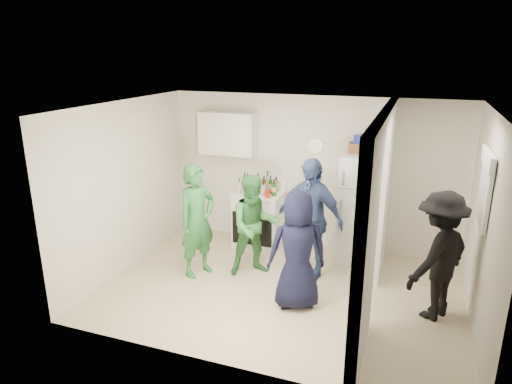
# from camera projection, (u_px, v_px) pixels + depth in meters

# --- Properties ---
(floor) EXTENTS (4.80, 4.80, 0.00)m
(floor) POSITION_uv_depth(u_px,v_px,m) (280.00, 290.00, 6.30)
(floor) COLOR beige
(floor) RESTS_ON ground
(wall_back) EXTENTS (4.80, 0.00, 4.80)m
(wall_back) POSITION_uv_depth(u_px,v_px,m) (312.00, 173.00, 7.45)
(wall_back) COLOR silver
(wall_back) RESTS_ON floor
(wall_front) EXTENTS (4.80, 0.00, 4.80)m
(wall_front) POSITION_uv_depth(u_px,v_px,m) (231.00, 258.00, 4.40)
(wall_front) COLOR silver
(wall_front) RESTS_ON floor
(wall_left) EXTENTS (0.00, 3.40, 3.40)m
(wall_left) POSITION_uv_depth(u_px,v_px,m) (126.00, 187.00, 6.70)
(wall_left) COLOR silver
(wall_left) RESTS_ON floor
(wall_right) EXTENTS (0.00, 3.40, 3.40)m
(wall_right) POSITION_uv_depth(u_px,v_px,m) (485.00, 228.00, 5.15)
(wall_right) COLOR silver
(wall_right) RESTS_ON floor
(ceiling) EXTENTS (4.80, 4.80, 0.00)m
(ceiling) POSITION_uv_depth(u_px,v_px,m) (284.00, 108.00, 5.55)
(ceiling) COLOR white
(ceiling) RESTS_ON wall_back
(partition_pier_back) EXTENTS (0.12, 1.20, 2.50)m
(partition_pier_back) POSITION_uv_depth(u_px,v_px,m) (384.00, 190.00, 6.53)
(partition_pier_back) COLOR silver
(partition_pier_back) RESTS_ON floor
(partition_pier_front) EXTENTS (0.12, 1.20, 2.50)m
(partition_pier_front) POSITION_uv_depth(u_px,v_px,m) (365.00, 251.00, 4.55)
(partition_pier_front) COLOR silver
(partition_pier_front) RESTS_ON floor
(partition_header) EXTENTS (0.12, 1.00, 0.40)m
(partition_header) POSITION_uv_depth(u_px,v_px,m) (384.00, 129.00, 5.23)
(partition_header) COLOR silver
(partition_header) RESTS_ON partition_pier_back
(stove) EXTENTS (0.77, 0.65, 0.92)m
(stove) POSITION_uv_depth(u_px,v_px,m) (259.00, 219.00, 7.65)
(stove) COLOR white
(stove) RESTS_ON floor
(upper_cabinet) EXTENTS (0.95, 0.34, 0.70)m
(upper_cabinet) POSITION_uv_depth(u_px,v_px,m) (228.00, 133.00, 7.57)
(upper_cabinet) COLOR silver
(upper_cabinet) RESTS_ON wall_back
(fridge) EXTENTS (0.70, 0.68, 1.71)m
(fridge) POSITION_uv_depth(u_px,v_px,m) (363.00, 209.00, 6.96)
(fridge) COLOR silver
(fridge) RESTS_ON floor
(wicker_basket) EXTENTS (0.35, 0.25, 0.15)m
(wicker_basket) POSITION_uv_depth(u_px,v_px,m) (361.00, 148.00, 6.76)
(wicker_basket) COLOR brown
(wicker_basket) RESTS_ON fridge
(blue_bowl) EXTENTS (0.24, 0.24, 0.11)m
(blue_bowl) POSITION_uv_depth(u_px,v_px,m) (362.00, 139.00, 6.72)
(blue_bowl) COLOR navy
(blue_bowl) RESTS_ON wicker_basket
(yellow_cup_stack_top) EXTENTS (0.09, 0.09, 0.25)m
(yellow_cup_stack_top) POSITION_uv_depth(u_px,v_px,m) (383.00, 148.00, 6.50)
(yellow_cup_stack_top) COLOR yellow
(yellow_cup_stack_top) RESTS_ON fridge
(wall_clock) EXTENTS (0.22, 0.02, 0.22)m
(wall_clock) POSITION_uv_depth(u_px,v_px,m) (316.00, 146.00, 7.29)
(wall_clock) COLOR white
(wall_clock) RESTS_ON wall_back
(spice_shelf) EXTENTS (0.35, 0.08, 0.03)m
(spice_shelf) POSITION_uv_depth(u_px,v_px,m) (311.00, 168.00, 7.38)
(spice_shelf) COLOR olive
(spice_shelf) RESTS_ON wall_back
(nook_window) EXTENTS (0.03, 0.70, 0.80)m
(nook_window) POSITION_uv_depth(u_px,v_px,m) (487.00, 189.00, 5.22)
(nook_window) COLOR black
(nook_window) RESTS_ON wall_right
(nook_window_frame) EXTENTS (0.04, 0.76, 0.86)m
(nook_window_frame) POSITION_uv_depth(u_px,v_px,m) (485.00, 189.00, 5.22)
(nook_window_frame) COLOR white
(nook_window_frame) RESTS_ON wall_right
(nook_valance) EXTENTS (0.04, 0.82, 0.18)m
(nook_valance) POSITION_uv_depth(u_px,v_px,m) (487.00, 159.00, 5.13)
(nook_valance) COLOR white
(nook_valance) RESTS_ON wall_right
(yellow_cup_stack_stove) EXTENTS (0.09, 0.09, 0.25)m
(yellow_cup_stack_stove) POSITION_uv_depth(u_px,v_px,m) (247.00, 188.00, 7.32)
(yellow_cup_stack_stove) COLOR #ECFF15
(yellow_cup_stack_stove) RESTS_ON stove
(red_cup) EXTENTS (0.09, 0.09, 0.12)m
(red_cup) POSITION_uv_depth(u_px,v_px,m) (268.00, 194.00, 7.25)
(red_cup) COLOR red
(red_cup) RESTS_ON stove
(person_green_left) EXTENTS (0.61, 0.71, 1.66)m
(person_green_left) POSITION_uv_depth(u_px,v_px,m) (197.00, 221.00, 6.54)
(person_green_left) COLOR #2A6A34
(person_green_left) RESTS_ON floor
(person_green_center) EXTENTS (0.92, 0.87, 1.49)m
(person_green_center) POSITION_uv_depth(u_px,v_px,m) (254.00, 225.00, 6.59)
(person_green_center) COLOR #387C36
(person_green_center) RESTS_ON floor
(person_denim) EXTENTS (1.12, 0.73, 1.77)m
(person_denim) POSITION_uv_depth(u_px,v_px,m) (310.00, 218.00, 6.48)
(person_denim) COLOR #3A457E
(person_denim) RESTS_ON floor
(person_navy) EXTENTS (0.89, 0.77, 1.54)m
(person_navy) POSITION_uv_depth(u_px,v_px,m) (297.00, 250.00, 5.71)
(person_navy) COLOR black
(person_navy) RESTS_ON floor
(person_nook) EXTENTS (1.07, 1.20, 1.61)m
(person_nook) POSITION_uv_depth(u_px,v_px,m) (439.00, 256.00, 5.47)
(person_nook) COLOR black
(person_nook) RESTS_ON floor
(bottle_a) EXTENTS (0.06, 0.06, 0.29)m
(bottle_a) POSITION_uv_depth(u_px,v_px,m) (245.00, 181.00, 7.66)
(bottle_a) COLOR brown
(bottle_a) RESTS_ON stove
(bottle_b) EXTENTS (0.07, 0.07, 0.27)m
(bottle_b) POSITION_uv_depth(u_px,v_px,m) (247.00, 185.00, 7.45)
(bottle_b) COLOR #16431D
(bottle_b) RESTS_ON stove
(bottle_c) EXTENTS (0.06, 0.06, 0.29)m
(bottle_c) POSITION_uv_depth(u_px,v_px,m) (258.00, 181.00, 7.62)
(bottle_c) COLOR silver
(bottle_c) RESTS_ON stove
(bottle_d) EXTENTS (0.07, 0.07, 0.29)m
(bottle_d) POSITION_uv_depth(u_px,v_px,m) (258.00, 185.00, 7.40)
(bottle_d) COLOR #562E0F
(bottle_d) RESTS_ON stove
(bottle_e) EXTENTS (0.06, 0.06, 0.33)m
(bottle_e) POSITION_uv_depth(u_px,v_px,m) (268.00, 180.00, 7.61)
(bottle_e) COLOR #98A3A9
(bottle_e) RESTS_ON stove
(bottle_f) EXTENTS (0.06, 0.06, 0.30)m
(bottle_f) POSITION_uv_depth(u_px,v_px,m) (270.00, 184.00, 7.44)
(bottle_f) COLOR black
(bottle_f) RESTS_ON stove
(bottle_g) EXTENTS (0.08, 0.08, 0.25)m
(bottle_g) POSITION_uv_depth(u_px,v_px,m) (276.00, 184.00, 7.53)
(bottle_g) COLOR olive
(bottle_g) RESTS_ON stove
(bottle_h) EXTENTS (0.06, 0.06, 0.27)m
(bottle_h) POSITION_uv_depth(u_px,v_px,m) (239.00, 185.00, 7.44)
(bottle_h) COLOR #A7A8B3
(bottle_h) RESTS_ON stove
(bottle_i) EXTENTS (0.06, 0.06, 0.26)m
(bottle_i) POSITION_uv_depth(u_px,v_px,m) (264.00, 183.00, 7.56)
(bottle_i) COLOR #622B10
(bottle_i) RESTS_ON stove
(bottle_j) EXTENTS (0.08, 0.08, 0.28)m
(bottle_j) POSITION_uv_depth(u_px,v_px,m) (274.00, 188.00, 7.30)
(bottle_j) COLOR #1F511B
(bottle_j) RESTS_ON stove
(bottle_k) EXTENTS (0.07, 0.07, 0.30)m
(bottle_k) POSITION_uv_depth(u_px,v_px,m) (248.00, 182.00, 7.56)
(bottle_k) COLOR brown
(bottle_k) RESTS_ON stove
(bottle_l) EXTENTS (0.07, 0.07, 0.24)m
(bottle_l) POSITION_uv_depth(u_px,v_px,m) (263.00, 188.00, 7.32)
(bottle_l) COLOR #A7AFB7
(bottle_l) RESTS_ON stove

